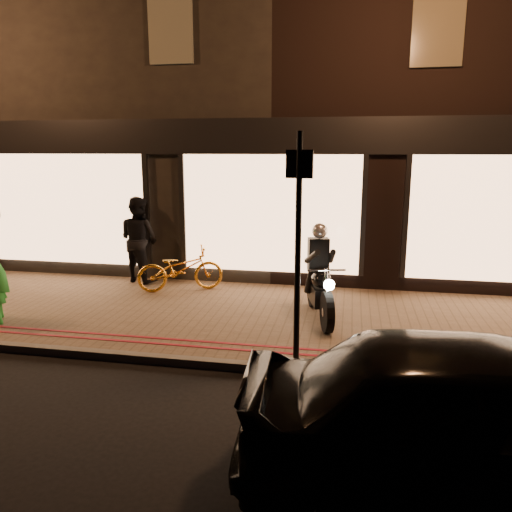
{
  "coord_description": "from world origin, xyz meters",
  "views": [
    {
      "loc": [
        1.61,
        -6.0,
        2.9
      ],
      "look_at": [
        0.03,
        2.23,
        1.1
      ],
      "focal_mm": 35.0,
      "sensor_mm": 36.0,
      "label": 1
    }
  ],
  "objects_px": {
    "sign_post": "(298,238)",
    "motorcycle": "(320,282)",
    "parked_car": "(495,420)",
    "bicycle_gold": "(180,269)"
  },
  "relations": [
    {
      "from": "parked_car",
      "to": "motorcycle",
      "type": "bearing_deg",
      "value": 18.63
    },
    {
      "from": "sign_post",
      "to": "parked_car",
      "type": "distance_m",
      "value": 3.11
    },
    {
      "from": "bicycle_gold",
      "to": "parked_car",
      "type": "distance_m",
      "value": 6.88
    },
    {
      "from": "motorcycle",
      "to": "bicycle_gold",
      "type": "height_order",
      "value": "motorcycle"
    },
    {
      "from": "sign_post",
      "to": "bicycle_gold",
      "type": "xyz_separation_m",
      "value": [
        -2.65,
        2.94,
        -1.23
      ]
    },
    {
      "from": "sign_post",
      "to": "motorcycle",
      "type": "bearing_deg",
      "value": 84.29
    },
    {
      "from": "motorcycle",
      "to": "bicycle_gold",
      "type": "relative_size",
      "value": 1.13
    },
    {
      "from": "bicycle_gold",
      "to": "motorcycle",
      "type": "bearing_deg",
      "value": -136.02
    },
    {
      "from": "sign_post",
      "to": "bicycle_gold",
      "type": "height_order",
      "value": "sign_post"
    },
    {
      "from": "motorcycle",
      "to": "bicycle_gold",
      "type": "bearing_deg",
      "value": 144.38
    }
  ]
}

